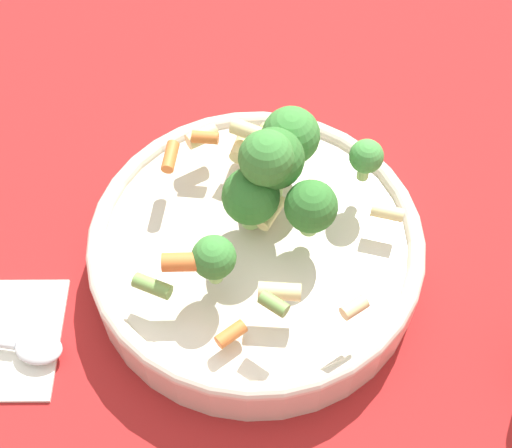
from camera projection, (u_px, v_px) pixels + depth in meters
ground_plane at (256, 265)px, 0.59m from camera, size 3.00×3.00×0.00m
bowl at (256, 249)px, 0.57m from camera, size 0.26×0.26×0.05m
pasta_salad at (274, 177)px, 0.52m from camera, size 0.20×0.21×0.09m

